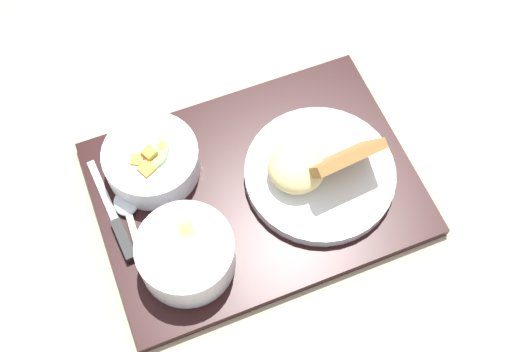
{
  "coord_description": "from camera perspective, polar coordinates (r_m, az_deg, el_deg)",
  "views": [
    {
      "loc": [
        -0.09,
        -0.39,
        0.82
      ],
      "look_at": [
        0.0,
        0.0,
        0.05
      ],
      "focal_mm": 45.0,
      "sensor_mm": 36.0,
      "label": 1
    }
  ],
  "objects": [
    {
      "name": "bowl_soup",
      "position": [
        0.83,
        -6.25,
        -6.81
      ],
      "size": [
        0.13,
        0.13,
        0.06
      ],
      "color": "silver",
      "rests_on": "serving_tray"
    },
    {
      "name": "serving_tray",
      "position": [
        0.91,
        -0.0,
        -1.12
      ],
      "size": [
        0.48,
        0.38,
        0.02
      ],
      "color": "black",
      "rests_on": "ground_plane"
    },
    {
      "name": "knife",
      "position": [
        0.88,
        -12.09,
        -4.62
      ],
      "size": [
        0.05,
        0.16,
        0.01
      ],
      "rotation": [
        0.0,
        0.0,
        1.8
      ],
      "color": "silver",
      "rests_on": "serving_tray"
    },
    {
      "name": "bowl_salad",
      "position": [
        0.9,
        -9.28,
        1.49
      ],
      "size": [
        0.13,
        0.13,
        0.06
      ],
      "color": "silver",
      "rests_on": "serving_tray"
    },
    {
      "name": "ground_plane",
      "position": [
        0.91,
        -0.0,
        -1.36
      ],
      "size": [
        4.0,
        4.0,
        0.0
      ],
      "primitive_type": "plane",
      "color": "tan"
    },
    {
      "name": "plate_main",
      "position": [
        0.89,
        5.46,
        0.45
      ],
      "size": [
        0.21,
        0.21,
        0.09
      ],
      "color": "silver",
      "rests_on": "serving_tray"
    },
    {
      "name": "spoon",
      "position": [
        0.89,
        -11.19,
        -3.53
      ],
      "size": [
        0.04,
        0.14,
        0.01
      ],
      "rotation": [
        0.0,
        0.0,
        1.68
      ],
      "color": "silver",
      "rests_on": "serving_tray"
    }
  ]
}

